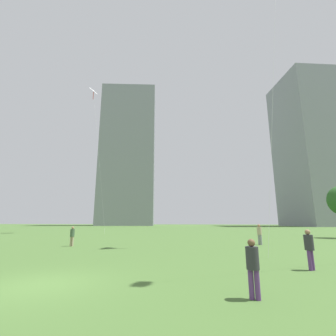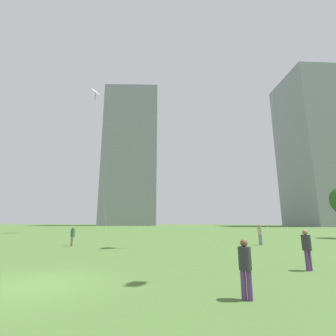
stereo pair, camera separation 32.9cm
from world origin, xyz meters
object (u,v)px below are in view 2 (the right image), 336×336
at_px(person_standing_1, 260,233).
at_px(kite_flying_2, 96,92).
at_px(person_standing_2, 73,235).
at_px(person_standing_5, 307,247).
at_px(person_standing_3, 245,264).
at_px(distant_highrise_0, 132,156).
at_px(distant_highrise_1, 313,148).

distance_m(person_standing_1, kite_flying_2, 40.40).
xyz_separation_m(person_standing_2, person_standing_5, (15.57, -8.02, 0.06)).
bearing_deg(person_standing_2, person_standing_3, -44.15).
bearing_deg(person_standing_3, person_standing_5, -108.35).
height_order(kite_flying_2, distant_highrise_0, distant_highrise_0).
relative_size(person_standing_1, person_standing_5, 1.05).
height_order(person_standing_2, person_standing_3, person_standing_2).
height_order(person_standing_2, person_standing_5, person_standing_5).
bearing_deg(distant_highrise_1, distant_highrise_0, 164.90).
xyz_separation_m(person_standing_2, distant_highrise_1, (57.41, 85.10, 31.11)).
bearing_deg(distant_highrise_1, person_standing_2, -135.54).
distance_m(person_standing_3, distant_highrise_0, 113.26).
relative_size(person_standing_5, distant_highrise_1, 0.03).
relative_size(person_standing_1, person_standing_2, 1.11).
relative_size(person_standing_5, kite_flying_2, 0.06).
height_order(person_standing_3, kite_flying_2, kite_flying_2).
xyz_separation_m(person_standing_3, person_standing_5, (3.30, 4.40, 0.07)).
relative_size(person_standing_3, distant_highrise_0, 0.02).
bearing_deg(person_standing_5, distant_highrise_0, 75.00).
bearing_deg(person_standing_5, person_standing_3, -163.49).
distance_m(person_standing_3, person_standing_5, 5.50).
height_order(person_standing_3, person_standing_5, person_standing_5).
relative_size(person_standing_5, distant_highrise_0, 0.03).
relative_size(kite_flying_2, distant_highrise_1, 0.44).
relative_size(person_standing_1, kite_flying_2, 0.06).
bearing_deg(person_standing_1, distant_highrise_1, 91.38).
height_order(person_standing_1, distant_highrise_1, distant_highrise_1).
xyz_separation_m(person_standing_3, distant_highrise_0, (-35.69, 102.55, 32.23)).
height_order(person_standing_3, distant_highrise_0, distant_highrise_0).
height_order(distant_highrise_0, distant_highrise_1, distant_highrise_0).
height_order(person_standing_1, distant_highrise_0, distant_highrise_0).
distance_m(kite_flying_2, distant_highrise_0, 70.96).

